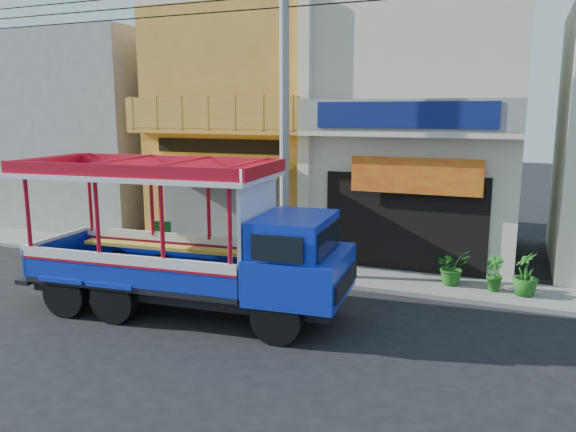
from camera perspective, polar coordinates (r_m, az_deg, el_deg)
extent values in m
plane|color=black|center=(12.74, -1.97, -10.81)|extent=(90.00, 90.00, 0.00)
cube|color=slate|center=(16.25, 3.89, -5.82)|extent=(30.00, 2.00, 0.12)
cube|color=#B67F28|center=(20.81, -2.99, 8.81)|extent=(6.00, 6.00, 8.00)
cube|color=#595B5E|center=(18.41, -6.95, 0.37)|extent=(4.20, 0.10, 2.60)
cube|color=yellow|center=(17.56, -8.24, 5.28)|extent=(5.20, 1.50, 0.31)
cube|color=#B67F28|center=(17.84, -7.67, 8.60)|extent=(6.00, 0.70, 0.18)
cube|color=#B67F28|center=(17.57, -8.21, 10.35)|extent=(6.00, 0.12, 0.95)
cube|color=black|center=(18.14, -7.12, 7.06)|extent=(4.50, 0.04, 0.45)
cube|color=beige|center=(21.08, -3.11, 20.08)|extent=(6.00, 6.00, 0.24)
cube|color=beige|center=(19.02, 13.74, 8.36)|extent=(6.00, 6.00, 8.00)
cube|color=black|center=(16.34, 11.72, -0.72)|extent=(4.60, 0.12, 2.80)
cube|color=orange|center=(15.80, 12.79, 4.00)|extent=(3.60, 0.05, 1.00)
cube|color=beige|center=(15.72, 11.84, 8.21)|extent=(6.00, 0.70, 0.18)
cube|color=gray|center=(15.42, 11.70, 10.03)|extent=(6.00, 0.12, 0.85)
cube|color=navy|center=(15.35, 11.65, 10.03)|extent=(4.80, 0.06, 0.70)
cube|color=beige|center=(16.73, 1.72, 8.39)|extent=(0.35, 0.30, 8.00)
cube|color=gray|center=(24.64, -18.02, 8.13)|extent=(6.00, 6.00, 7.60)
cylinder|color=gray|center=(15.28, -0.36, 10.05)|extent=(0.26, 0.26, 9.00)
cylinder|color=black|center=(15.15, 3.35, 20.67)|extent=(28.00, 0.04, 0.04)
cylinder|color=black|center=(11.48, -1.13, -10.41)|extent=(1.08, 0.38, 1.06)
cylinder|color=black|center=(13.30, 1.70, -7.44)|extent=(1.08, 0.38, 1.06)
cylinder|color=black|center=(13.15, -17.26, -8.13)|extent=(1.08, 0.38, 1.06)
cylinder|color=black|center=(14.77, -12.78, -5.85)|extent=(1.08, 0.38, 1.06)
cylinder|color=black|center=(13.90, -21.61, -7.39)|extent=(1.08, 0.38, 1.06)
cylinder|color=black|center=(15.44, -16.88, -5.33)|extent=(1.08, 0.38, 1.06)
cube|color=black|center=(13.29, -10.23, -7.13)|extent=(7.26, 2.33, 0.30)
cube|color=#1331D3|center=(12.11, 1.36, -5.84)|extent=(2.10, 2.48, 0.96)
cube|color=#1331D3|center=(11.94, 0.65, -1.86)|extent=(1.66, 2.26, 0.80)
cube|color=black|center=(11.76, 4.11, -2.35)|extent=(0.22, 1.87, 0.58)
cube|color=black|center=(13.65, -13.53, -5.85)|extent=(5.43, 2.76, 0.13)
cube|color=#1331D3|center=(12.64, -16.25, -5.56)|extent=(5.25, 0.51, 0.64)
cube|color=white|center=(12.57, -16.32, -4.30)|extent=(5.25, 0.53, 0.23)
cube|color=#1331D3|center=(14.49, -11.30, -3.28)|extent=(5.25, 0.51, 0.64)
cube|color=white|center=(14.43, -11.34, -2.18)|extent=(5.25, 0.53, 0.23)
cylinder|color=#B20E21|center=(13.92, -24.92, 0.27)|extent=(0.10, 0.10, 1.70)
cylinder|color=#B20E21|center=(15.59, -19.47, 1.67)|extent=(0.10, 0.10, 1.70)
cube|color=white|center=(12.21, -3.07, -1.72)|extent=(0.26, 2.15, 2.39)
cube|color=white|center=(13.24, -14.38, 4.17)|extent=(6.09, 3.08, 0.11)
cube|color=#B20E21|center=(13.22, -14.41, 4.99)|extent=(5.87, 2.95, 0.28)
cube|color=black|center=(18.94, -12.70, -3.33)|extent=(0.60, 0.42, 0.10)
cube|color=#0C4712|center=(18.82, -12.76, -1.86)|extent=(0.65, 0.23, 0.90)
imported|color=#1E5919|center=(15.50, 16.35, -4.93)|extent=(1.16, 1.13, 0.98)
imported|color=#1E5919|center=(15.34, 20.17, -5.45)|extent=(0.61, 0.64, 0.91)
imported|color=#1E5919|center=(15.20, 22.99, -5.44)|extent=(0.65, 0.65, 1.10)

